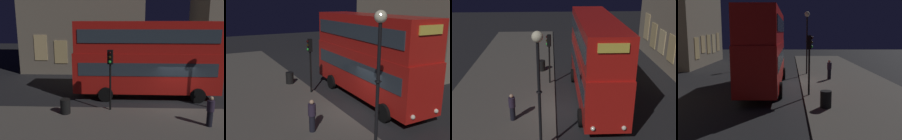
% 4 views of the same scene
% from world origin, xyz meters
% --- Properties ---
extents(ground_plane, '(80.00, 80.00, 0.00)m').
position_xyz_m(ground_plane, '(0.00, 0.00, 0.00)').
color(ground_plane, '#232326').
extents(sidewalk_slab, '(44.00, 7.30, 0.12)m').
position_xyz_m(sidewalk_slab, '(0.00, -4.35, 0.06)').
color(sidewalk_slab, '#5B564F').
rests_on(sidewalk_slab, ground).
extents(double_decker_bus, '(10.41, 2.82, 5.50)m').
position_xyz_m(double_decker_bus, '(-1.96, 1.96, 3.07)').
color(double_decker_bus, red).
rests_on(double_decker_bus, ground).
extents(traffic_light_near_kerb, '(0.36, 0.38, 3.74)m').
position_xyz_m(traffic_light_near_kerb, '(-4.40, -1.07, 2.81)').
color(traffic_light_near_kerb, black).
rests_on(traffic_light_near_kerb, sidewalk_slab).
extents(street_lamp, '(0.49, 0.49, 5.85)m').
position_xyz_m(street_lamp, '(3.71, -1.46, 4.34)').
color(street_lamp, black).
rests_on(street_lamp, sidewalk_slab).
extents(pedestrian, '(0.38, 0.38, 1.64)m').
position_xyz_m(pedestrian, '(0.90, -3.17, 0.95)').
color(pedestrian, black).
rests_on(pedestrian, sidewalk_slab).
extents(litter_bin, '(0.59, 0.59, 0.89)m').
position_xyz_m(litter_bin, '(-7.05, -1.74, 0.56)').
color(litter_bin, black).
rests_on(litter_bin, sidewalk_slab).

